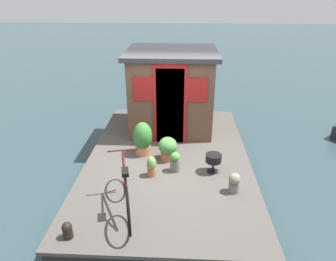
# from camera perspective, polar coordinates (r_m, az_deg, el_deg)

# --- Properties ---
(ground_plane) EXTENTS (60.00, 60.00, 0.00)m
(ground_plane) POSITION_cam_1_polar(r_m,az_deg,el_deg) (6.66, 0.09, -8.33)
(ground_plane) COLOR #2D4247
(houseboat_deck) EXTENTS (5.26, 3.31, 0.46)m
(houseboat_deck) POSITION_cam_1_polar(r_m,az_deg,el_deg) (6.54, 0.09, -6.64)
(houseboat_deck) COLOR #4C4742
(houseboat_deck) RESTS_ON ground_plane
(houseboat_cabin) EXTENTS (1.88, 2.09, 1.91)m
(houseboat_cabin) POSITION_cam_1_polar(r_m,az_deg,el_deg) (7.42, 0.67, 7.51)
(houseboat_cabin) COLOR brown
(houseboat_cabin) RESTS_ON houseboat_deck
(bicycle) EXTENTS (1.66, 0.56, 0.84)m
(bicycle) POSITION_cam_1_polar(r_m,az_deg,el_deg) (4.88, -7.82, -10.55)
(bicycle) COLOR black
(bicycle) RESTS_ON houseboat_deck
(potted_plant_thyme) EXTENTS (0.18, 0.18, 0.40)m
(potted_plant_thyme) POSITION_cam_1_polar(r_m,az_deg,el_deg) (5.73, -3.08, -6.64)
(potted_plant_thyme) COLOR #B2603D
(potted_plant_thyme) RESTS_ON houseboat_deck
(potted_plant_geranium) EXTENTS (0.19, 0.19, 0.40)m
(potted_plant_geranium) POSITION_cam_1_polar(r_m,az_deg,el_deg) (5.86, 1.33, -5.81)
(potted_plant_geranium) COLOR slate
(potted_plant_geranium) RESTS_ON houseboat_deck
(potted_plant_ivy) EXTENTS (0.38, 0.38, 0.49)m
(potted_plant_ivy) POSITION_cam_1_polar(r_m,az_deg,el_deg) (6.21, -0.05, -3.28)
(potted_plant_ivy) COLOR #B2603D
(potted_plant_ivy) RESTS_ON houseboat_deck
(potted_plant_lavender) EXTENTS (0.40, 0.40, 0.72)m
(potted_plant_lavender) POSITION_cam_1_polar(r_m,az_deg,el_deg) (6.40, -4.71, -1.48)
(potted_plant_lavender) COLOR #C6754C
(potted_plant_lavender) RESTS_ON houseboat_deck
(potted_plant_fern) EXTENTS (0.20, 0.20, 0.36)m
(potted_plant_fern) POSITION_cam_1_polar(r_m,az_deg,el_deg) (5.43, 12.20, -9.39)
(potted_plant_fern) COLOR slate
(potted_plant_fern) RESTS_ON houseboat_deck
(charcoal_grill) EXTENTS (0.30, 0.30, 0.37)m
(charcoal_grill) POSITION_cam_1_polar(r_m,az_deg,el_deg) (5.86, 8.44, -5.27)
(charcoal_grill) COLOR black
(charcoal_grill) RESTS_ON houseboat_deck
(mooring_bollard) EXTENTS (0.15, 0.15, 0.26)m
(mooring_bollard) POSITION_cam_1_polar(r_m,az_deg,el_deg) (4.72, -18.20, -17.13)
(mooring_bollard) COLOR black
(mooring_bollard) RESTS_ON houseboat_deck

